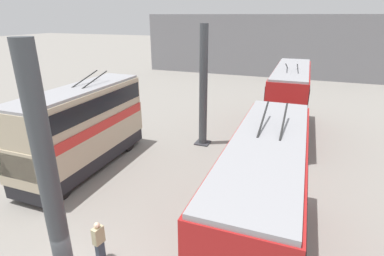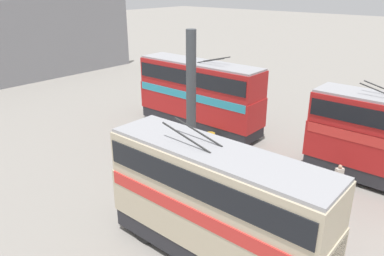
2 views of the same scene
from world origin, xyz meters
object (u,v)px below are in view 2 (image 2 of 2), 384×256
(bus_left_far, at_px, (199,92))
(person_by_left_row, at_px, (339,177))
(bus_right_near, at_px, (215,200))
(oil_drum, at_px, (210,139))

(bus_left_far, bearing_deg, person_by_left_row, 168.72)
(bus_left_far, xyz_separation_m, person_by_left_row, (-11.46, 2.29, -2.10))
(bus_left_far, height_order, bus_right_near, bus_left_far)
(bus_right_near, xyz_separation_m, person_by_left_row, (-1.81, -8.52, -1.96))
(bus_left_far, height_order, person_by_left_row, bus_left_far)
(bus_right_near, relative_size, oil_drum, 10.55)
(bus_left_far, distance_m, person_by_left_row, 11.88)
(bus_right_near, distance_m, oil_drum, 11.63)
(bus_right_near, bearing_deg, person_by_left_row, -101.97)
(person_by_left_row, height_order, oil_drum, person_by_left_row)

